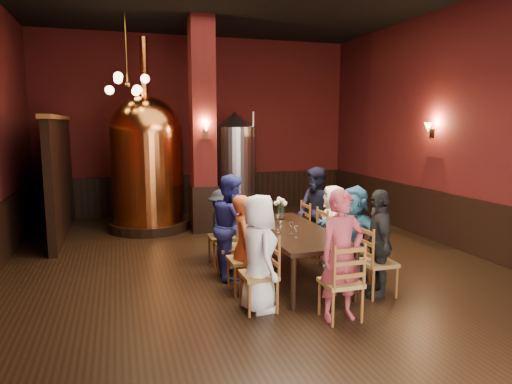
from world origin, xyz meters
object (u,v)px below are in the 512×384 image
object	(u,v)px
steel_vessel	(235,166)
rose_vase	(281,205)
person_1	(244,244)
dining_table	(292,233)
copper_kettle	(147,162)
person_2	(232,226)
person_0	(259,253)

from	to	relation	value
steel_vessel	rose_vase	bearing A→B (deg)	-92.73
person_1	dining_table	bearing A→B (deg)	-54.85
copper_kettle	rose_vase	bearing A→B (deg)	-58.45
person_2	rose_vase	distance (m)	1.05
dining_table	copper_kettle	distance (m)	4.39
person_0	copper_kettle	bearing A→B (deg)	9.24
dining_table	copper_kettle	xyz separation A→B (m)	(-1.85, 3.90, 0.81)
person_0	copper_kettle	distance (m)	5.07
person_0	rose_vase	world-z (taller)	person_0
person_0	person_1	distance (m)	0.67
copper_kettle	steel_vessel	xyz separation A→B (m)	(2.12, 0.64, -0.20)
rose_vase	person_0	bearing A→B (deg)	-117.99
dining_table	copper_kettle	size ratio (longest dim) A/B	0.59
person_1	steel_vessel	xyz separation A→B (m)	(1.12, 4.88, 0.62)
copper_kettle	person_1	bearing A→B (deg)	-76.66
person_2	steel_vessel	size ratio (longest dim) A/B	0.61
dining_table	person_0	size ratio (longest dim) A/B	1.64
dining_table	steel_vessel	bearing A→B (deg)	86.08
dining_table	person_2	world-z (taller)	person_2
person_0	steel_vessel	size ratio (longest dim) A/B	0.57
person_1	rose_vase	bearing A→B (deg)	-27.53
copper_kettle	rose_vase	world-z (taller)	copper_kettle
dining_table	person_2	xyz separation A→B (m)	(-0.85, 0.32, 0.10)
person_1	rose_vase	xyz separation A→B (m)	(0.94, 1.08, 0.31)
dining_table	rose_vase	xyz separation A→B (m)	(0.09, 0.74, 0.31)
dining_table	person_2	size ratio (longest dim) A/B	1.53
person_0	person_2	size ratio (longest dim) A/B	0.93
dining_table	person_1	distance (m)	0.91
dining_table	steel_vessel	xyz separation A→B (m)	(0.27, 4.54, 0.61)
person_0	rose_vase	xyz separation A→B (m)	(0.93, 1.75, 0.26)
person_2	copper_kettle	size ratio (longest dim) A/B	0.38
person_0	copper_kettle	size ratio (longest dim) A/B	0.36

